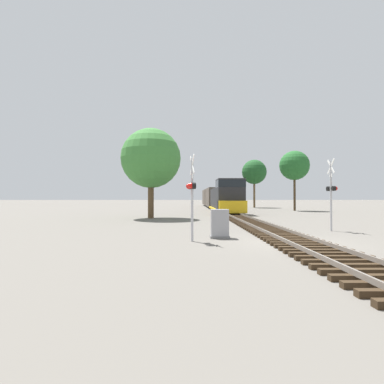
{
  "coord_description": "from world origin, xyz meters",
  "views": [
    {
      "loc": [
        -4.75,
        -13.7,
        2.08
      ],
      "look_at": [
        -4.55,
        12.32,
        2.52
      ],
      "focal_mm": 28.0,
      "sensor_mm": 36.0,
      "label": 1
    }
  ],
  "objects": [
    {
      "name": "crossing_signal_near",
      "position": [
        -4.67,
        0.35,
        2.44
      ],
      "size": [
        0.48,
        1.02,
        4.07
      ],
      "rotation": [
        0.0,
        0.0,
        -1.38
      ],
      "color": "#B7B7BC",
      "rests_on": "ground"
    },
    {
      "name": "tree_far_right",
      "position": [
        -8.56,
        15.63,
        5.87
      ],
      "size": [
        5.85,
        5.85,
        8.82
      ],
      "color": "brown",
      "rests_on": "ground"
    },
    {
      "name": "tree_mid_background",
      "position": [
        11.21,
        31.62,
        6.87
      ],
      "size": [
        4.47,
        4.47,
        9.13
      ],
      "color": "#473521",
      "rests_on": "ground"
    },
    {
      "name": "crossing_signal_far",
      "position": [
        3.94,
        4.56,
        2.48
      ],
      "size": [
        0.33,
        1.0,
        4.43
      ],
      "rotation": [
        0.0,
        0.0,
        1.56
      ],
      "color": "#B7B7BC",
      "rests_on": "ground"
    },
    {
      "name": "relay_cabinet",
      "position": [
        -3.23,
        1.51,
        0.72
      ],
      "size": [
        0.97,
        0.69,
        1.45
      ],
      "color": "slate",
      "rests_on": "ground"
    },
    {
      "name": "ground_plane",
      "position": [
        0.0,
        0.0,
        0.0
      ],
      "size": [
        400.0,
        400.0,
        0.0
      ],
      "primitive_type": "plane",
      "color": "#666059"
    },
    {
      "name": "rail_track_bed",
      "position": [
        0.0,
        -0.0,
        0.14
      ],
      "size": [
        2.6,
        160.0,
        0.31
      ],
      "color": "#382819",
      "rests_on": "ground"
    },
    {
      "name": "tree_deep_background",
      "position": [
        8.02,
        45.25,
        7.02
      ],
      "size": [
        4.83,
        4.83,
        9.47
      ],
      "color": "brown",
      "rests_on": "ground"
    },
    {
      "name": "freight_train",
      "position": [
        0.0,
        40.99,
        1.92
      ],
      "size": [
        3.13,
        45.05,
        4.2
      ],
      "color": "#232326",
      "rests_on": "ground"
    }
  ]
}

